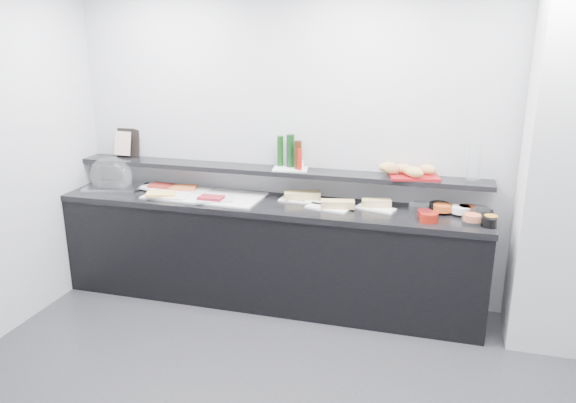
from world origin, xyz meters
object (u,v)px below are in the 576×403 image
(cloche_base, at_px, (114,188))
(condiment_tray, at_px, (290,169))
(bread_tray, at_px, (414,176))
(carafe, at_px, (474,164))
(sandwich_plate_mid, at_px, (328,208))
(framed_print, at_px, (128,142))

(cloche_base, bearing_deg, condiment_tray, -3.42)
(bread_tray, xyz_separation_m, carafe, (0.44, -0.04, 0.14))
(bread_tray, bearing_deg, cloche_base, 172.34)
(sandwich_plate_mid, xyz_separation_m, framed_print, (-1.97, 0.32, 0.37))
(condiment_tray, height_order, bread_tray, bread_tray)
(framed_print, xyz_separation_m, carafe, (3.07, -0.13, 0.02))
(carafe, bearing_deg, cloche_base, -176.93)
(cloche_base, relative_size, carafe, 1.61)
(cloche_base, height_order, bread_tray, bread_tray)
(cloche_base, distance_m, condiment_tray, 1.63)
(sandwich_plate_mid, distance_m, bread_tray, 0.74)
(bread_tray, distance_m, carafe, 0.47)
(sandwich_plate_mid, distance_m, condiment_tray, 0.50)
(condiment_tray, xyz_separation_m, bread_tray, (1.02, 0.02, 0.00))
(framed_print, relative_size, carafe, 0.87)
(framed_print, relative_size, condiment_tray, 0.89)
(bread_tray, bearing_deg, sandwich_plate_mid, -172.41)
(condiment_tray, bearing_deg, carafe, -10.40)
(sandwich_plate_mid, distance_m, carafe, 1.18)
(condiment_tray, relative_size, bread_tray, 0.76)
(bread_tray, bearing_deg, carafe, -17.28)
(sandwich_plate_mid, xyz_separation_m, condiment_tray, (-0.37, 0.21, 0.25))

